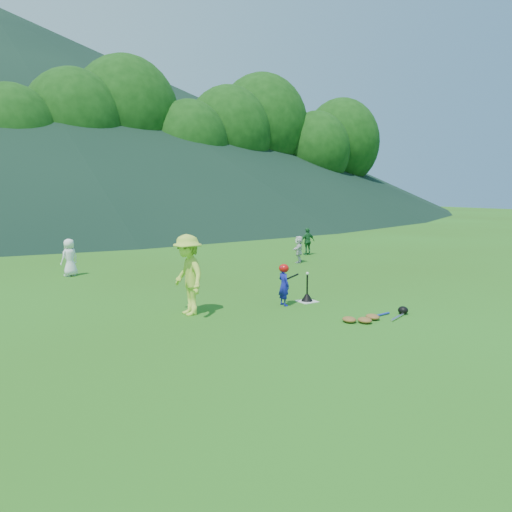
{
  "coord_description": "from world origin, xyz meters",
  "views": [
    {
      "loc": [
        -7.72,
        -10.0,
        2.9
      ],
      "look_at": [
        0.0,
        2.5,
        0.9
      ],
      "focal_mm": 35.0,
      "sensor_mm": 36.0,
      "label": 1
    }
  ],
  "objects_px": {
    "fielder_d": "(299,249)",
    "equipment_pile": "(373,317)",
    "batting_tee": "(307,297)",
    "adult_coach": "(188,275)",
    "batter_child": "(284,285)",
    "fielder_c": "(308,241)",
    "fielder_a": "(70,257)",
    "home_plate": "(307,301)"
  },
  "relations": [
    {
      "from": "fielder_d",
      "to": "equipment_pile",
      "type": "bearing_deg",
      "value": 21.12
    },
    {
      "from": "batting_tee",
      "to": "fielder_d",
      "type": "bearing_deg",
      "value": 55.22
    },
    {
      "from": "adult_coach",
      "to": "batting_tee",
      "type": "xyz_separation_m",
      "value": [
        3.13,
        -0.4,
        -0.8
      ]
    },
    {
      "from": "adult_coach",
      "to": "fielder_d",
      "type": "distance_m",
      "value": 8.75
    },
    {
      "from": "batter_child",
      "to": "adult_coach",
      "type": "xyz_separation_m",
      "value": [
        -2.38,
        0.42,
        0.42
      ]
    },
    {
      "from": "fielder_d",
      "to": "batting_tee",
      "type": "bearing_deg",
      "value": 11.92
    },
    {
      "from": "fielder_d",
      "to": "batter_child",
      "type": "bearing_deg",
      "value": 7.19
    },
    {
      "from": "adult_coach",
      "to": "equipment_pile",
      "type": "relative_size",
      "value": 1.03
    },
    {
      "from": "adult_coach",
      "to": "equipment_pile",
      "type": "distance_m",
      "value": 4.28
    },
    {
      "from": "batter_child",
      "to": "fielder_d",
      "type": "relative_size",
      "value": 0.96
    },
    {
      "from": "fielder_c",
      "to": "batter_child",
      "type": "bearing_deg",
      "value": 50.74
    },
    {
      "from": "fielder_c",
      "to": "fielder_d",
      "type": "height_order",
      "value": "fielder_c"
    },
    {
      "from": "fielder_d",
      "to": "equipment_pile",
      "type": "distance_m",
      "value": 8.65
    },
    {
      "from": "adult_coach",
      "to": "batting_tee",
      "type": "relative_size",
      "value": 2.74
    },
    {
      "from": "fielder_a",
      "to": "batter_child",
      "type": "bearing_deg",
      "value": 92.59
    },
    {
      "from": "fielder_a",
      "to": "batting_tee",
      "type": "bearing_deg",
      "value": 97.22
    },
    {
      "from": "batter_child",
      "to": "equipment_pile",
      "type": "distance_m",
      "value": 2.39
    },
    {
      "from": "fielder_d",
      "to": "batting_tee",
      "type": "relative_size",
      "value": 1.55
    },
    {
      "from": "batter_child",
      "to": "fielder_c",
      "type": "height_order",
      "value": "fielder_c"
    },
    {
      "from": "batter_child",
      "to": "fielder_c",
      "type": "distance_m",
      "value": 9.68
    },
    {
      "from": "fielder_d",
      "to": "fielder_c",
      "type": "bearing_deg",
      "value": -179.19
    },
    {
      "from": "home_plate",
      "to": "fielder_a",
      "type": "xyz_separation_m",
      "value": [
        -4.38,
        7.18,
        0.61
      ]
    },
    {
      "from": "batting_tee",
      "to": "adult_coach",
      "type": "bearing_deg",
      "value": 172.74
    },
    {
      "from": "fielder_d",
      "to": "batting_tee",
      "type": "distance_m",
      "value": 6.84
    },
    {
      "from": "batter_child",
      "to": "fielder_a",
      "type": "xyz_separation_m",
      "value": [
        -3.64,
        7.2,
        0.11
      ]
    },
    {
      "from": "batter_child",
      "to": "fielder_a",
      "type": "relative_size",
      "value": 0.82
    },
    {
      "from": "fielder_a",
      "to": "equipment_pile",
      "type": "distance_m",
      "value": 10.42
    },
    {
      "from": "batter_child",
      "to": "equipment_pile",
      "type": "xyz_separation_m",
      "value": [
        0.91,
        -2.17,
        -0.44
      ]
    },
    {
      "from": "batter_child",
      "to": "fielder_a",
      "type": "bearing_deg",
      "value": 27.82
    },
    {
      "from": "adult_coach",
      "to": "batting_tee",
      "type": "distance_m",
      "value": 3.26
    },
    {
      "from": "adult_coach",
      "to": "fielder_c",
      "type": "height_order",
      "value": "adult_coach"
    },
    {
      "from": "adult_coach",
      "to": "fielder_d",
      "type": "height_order",
      "value": "adult_coach"
    },
    {
      "from": "fielder_a",
      "to": "equipment_pile",
      "type": "xyz_separation_m",
      "value": [
        4.55,
        -9.36,
        -0.56
      ]
    },
    {
      "from": "adult_coach",
      "to": "equipment_pile",
      "type": "height_order",
      "value": "adult_coach"
    },
    {
      "from": "home_plate",
      "to": "fielder_d",
      "type": "relative_size",
      "value": 0.43
    },
    {
      "from": "fielder_a",
      "to": "fielder_d",
      "type": "height_order",
      "value": "fielder_a"
    },
    {
      "from": "batter_child",
      "to": "fielder_c",
      "type": "bearing_deg",
      "value": -40.06
    },
    {
      "from": "adult_coach",
      "to": "fielder_a",
      "type": "height_order",
      "value": "adult_coach"
    },
    {
      "from": "fielder_c",
      "to": "batting_tee",
      "type": "relative_size",
      "value": 1.75
    },
    {
      "from": "batter_child",
      "to": "batting_tee",
      "type": "xyz_separation_m",
      "value": [
        0.75,
        0.02,
        -0.38
      ]
    },
    {
      "from": "home_plate",
      "to": "fielder_c",
      "type": "relative_size",
      "value": 0.38
    },
    {
      "from": "adult_coach",
      "to": "fielder_c",
      "type": "xyz_separation_m",
      "value": [
        8.75,
        6.87,
        -0.34
      ]
    }
  ]
}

